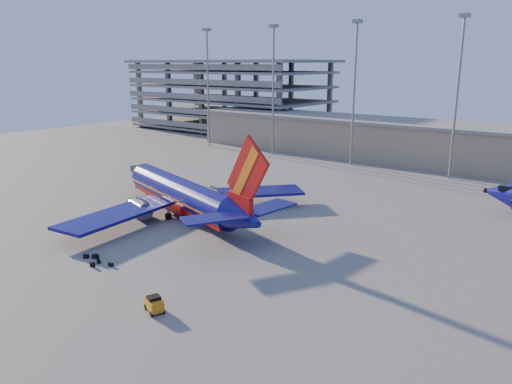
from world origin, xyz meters
TOP-DOWN VIEW (x-y plane):
  - ground at (0.00, 0.00)m, footprint 220.00×220.00m
  - terminal_building at (10.00, 58.00)m, footprint 122.00×16.00m
  - parking_garage at (-62.00, 74.05)m, footprint 62.00×32.00m
  - light_mast_row at (5.00, 46.00)m, footprint 101.60×1.60m
  - aircraft_main at (-6.74, 0.38)m, footprint 37.20×35.22m
  - baggage_tug at (11.55, -20.88)m, footprint 2.27×1.83m
  - luggage_pile at (-1.86, -17.42)m, footprint 4.58×2.03m

SIDE VIEW (x-z plane):
  - ground at x=0.00m, z-range 0.00..0.00m
  - luggage_pile at x=-1.86m, z-range -0.04..0.49m
  - baggage_tug at x=11.55m, z-range 0.03..1.45m
  - aircraft_main at x=-6.74m, z-range -3.71..9.25m
  - terminal_building at x=10.00m, z-range 0.07..8.57m
  - parking_garage at x=-62.00m, z-range 1.03..22.43m
  - light_mast_row at x=5.00m, z-range 3.23..31.88m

